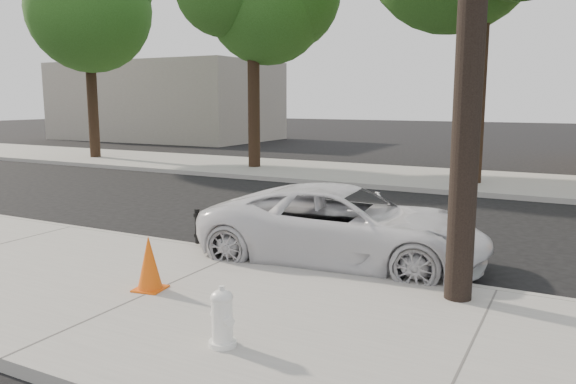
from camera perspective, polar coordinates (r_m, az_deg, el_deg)
The scene contains 9 objects.
ground at distance 11.19m, azimuth 1.17°, elevation -4.25°, with size 120.00×120.00×0.00m, color black.
near_sidewalk at distance 7.72m, azimuth -13.52°, elevation -10.28°, with size 90.00×4.40×0.15m, color gray.
far_sidewalk at distance 19.03m, azimuth 12.71°, elevation 1.43°, with size 90.00×5.00×0.15m, color gray.
curb_near at distance 9.40m, azimuth -4.62°, elevation -6.47°, with size 90.00×0.12×0.16m, color #9E9B93.
building_far at distance 38.75m, azimuth -12.29°, elevation 8.99°, with size 14.00×8.00×5.00m, color gray.
tree_a at distance 25.93m, azimuth -19.67°, elevation 17.51°, with size 4.65×4.50×9.00m.
police_cruiser at distance 9.08m, azimuth 5.69°, elevation -3.41°, with size 2.11×4.57×1.27m, color silver.
fire_hydrant at distance 5.88m, azimuth -6.71°, elevation -12.67°, with size 0.32×0.29×0.60m.
traffic_cone at distance 7.66m, azimuth -13.92°, elevation -7.07°, with size 0.43×0.43×0.73m.
Camera 1 is at (4.86, -9.72, 2.64)m, focal length 35.00 mm.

